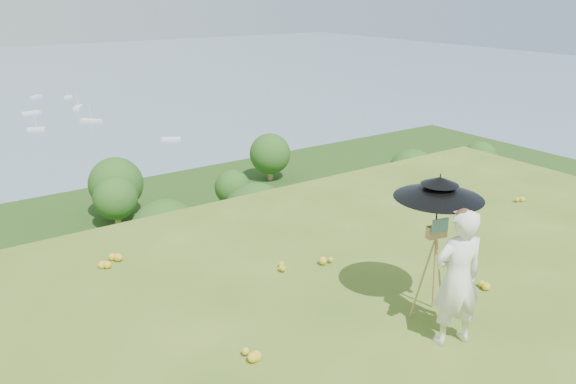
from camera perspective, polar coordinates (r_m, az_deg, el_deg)
ground at (r=8.08m, az=24.73°, el=-13.96°), size 14.00×14.00×0.00m
shoreline_tier at (r=88.11m, az=-26.72°, el=-9.79°), size 170.00×28.00×8.00m
slope_trees at (r=43.16m, az=-22.69°, el=-8.44°), size 110.00×50.00×6.00m
wildflowers at (r=8.15m, az=23.28°, el=-12.93°), size 10.00×10.50×0.12m
painter at (r=7.28m, az=16.82°, el=-8.39°), size 0.76×0.61×1.83m
field_easel at (r=7.83m, az=14.52°, el=-7.51°), size 0.68×0.68×1.48m
sun_umbrella at (r=7.49m, az=14.96°, el=-1.27°), size 1.20×1.20×0.84m
painter_cap at (r=6.93m, az=17.52°, el=-2.09°), size 0.23×0.27×0.10m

